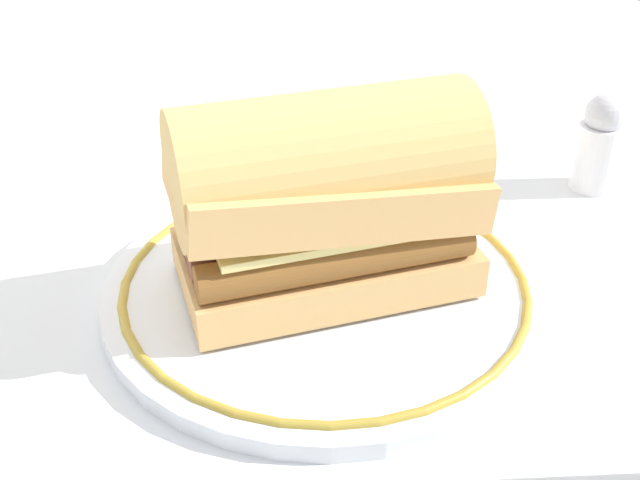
% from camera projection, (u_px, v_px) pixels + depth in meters
% --- Properties ---
extents(ground_plane, '(1.50, 1.50, 0.00)m').
position_uv_depth(ground_plane, '(340.00, 310.00, 0.51)').
color(ground_plane, silver).
extents(plate, '(0.28, 0.28, 0.01)m').
position_uv_depth(plate, '(320.00, 289.00, 0.51)').
color(plate, white).
rests_on(plate, ground_plane).
extents(sausage_sandwich, '(0.20, 0.15, 0.12)m').
position_uv_depth(sausage_sandwich, '(320.00, 196.00, 0.48)').
color(sausage_sandwich, '#E2B06A').
rests_on(sausage_sandwich, plate).
extents(salt_shaker, '(0.04, 0.04, 0.08)m').
position_uv_depth(salt_shaker, '(600.00, 143.00, 0.63)').
color(salt_shaker, white).
rests_on(salt_shaker, ground_plane).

